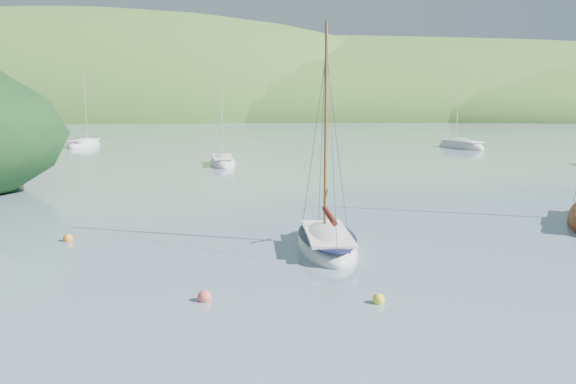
{
  "coord_description": "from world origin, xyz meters",
  "views": [
    {
      "loc": [
        -2.25,
        -18.61,
        6.81
      ],
      "look_at": [
        -1.84,
        8.0,
        2.57
      ],
      "focal_mm": 40.0,
      "sensor_mm": 36.0,
      "label": 1
    }
  ],
  "objects_px": {
    "distant_sloop_a": "(223,163)",
    "distant_sloop_c": "(84,145)",
    "daysailer_white": "(327,243)",
    "distant_sloop_b": "(461,147)"
  },
  "relations": [
    {
      "from": "distant_sloop_a",
      "to": "distant_sloop_b",
      "type": "relative_size",
      "value": 0.85
    },
    {
      "from": "distant_sloop_b",
      "to": "distant_sloop_c",
      "type": "height_order",
      "value": "distant_sloop_b"
    },
    {
      "from": "distant_sloop_b",
      "to": "daysailer_white",
      "type": "bearing_deg",
      "value": -134.05
    },
    {
      "from": "daysailer_white",
      "to": "distant_sloop_b",
      "type": "height_order",
      "value": "distant_sloop_b"
    },
    {
      "from": "daysailer_white",
      "to": "distant_sloop_b",
      "type": "xyz_separation_m",
      "value": [
        19.63,
        48.54,
        -0.05
      ]
    },
    {
      "from": "distant_sloop_b",
      "to": "distant_sloop_c",
      "type": "relative_size",
      "value": 1.15
    },
    {
      "from": "daysailer_white",
      "to": "distant_sloop_a",
      "type": "relative_size",
      "value": 1.12
    },
    {
      "from": "distant_sloop_a",
      "to": "distant_sloop_c",
      "type": "height_order",
      "value": "distant_sloop_c"
    },
    {
      "from": "daysailer_white",
      "to": "distant_sloop_a",
      "type": "bearing_deg",
      "value": 100.18
    },
    {
      "from": "daysailer_white",
      "to": "distant_sloop_b",
      "type": "relative_size",
      "value": 0.95
    }
  ]
}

